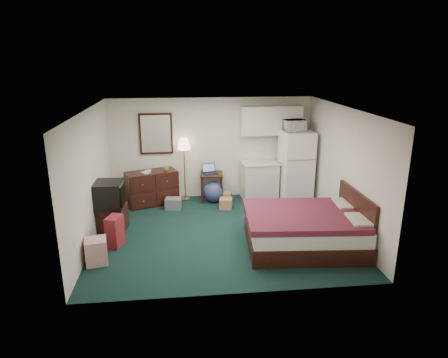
{
  "coord_description": "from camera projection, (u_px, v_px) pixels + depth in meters",
  "views": [
    {
      "loc": [
        -0.79,
        -7.46,
        3.44
      ],
      "look_at": [
        0.12,
        0.52,
        0.97
      ],
      "focal_mm": 32.0,
      "sensor_mm": 36.0,
      "label": 1
    }
  ],
  "objects": [
    {
      "name": "walls",
      "position": [
        221.0,
        173.0,
        7.82
      ],
      "size": [
        5.01,
        4.51,
        2.5
      ],
      "color": "white",
      "rests_on": "floor"
    },
    {
      "name": "suitcase",
      "position": [
        115.0,
        231.0,
        7.49
      ],
      "size": [
        0.33,
        0.42,
        0.59
      ],
      "primitive_type": null,
      "rotation": [
        0.0,
        0.0,
        -0.3
      ],
      "color": "maroon",
      "rests_on": "floor"
    },
    {
      "name": "microwave",
      "position": [
        294.0,
        124.0,
        9.43
      ],
      "size": [
        0.54,
        0.35,
        0.34
      ],
      "primitive_type": "imported",
      "rotation": [
        0.0,
        0.0,
        0.16
      ],
      "color": "white",
      "rests_on": "fridge"
    },
    {
      "name": "kitchen_counter",
      "position": [
        259.0,
        181.0,
        9.98
      ],
      "size": [
        0.88,
        0.69,
        0.92
      ],
      "primitive_type": null,
      "rotation": [
        0.0,
        0.0,
        0.06
      ],
      "color": "silver",
      "rests_on": "floor"
    },
    {
      "name": "laptop",
      "position": [
        210.0,
        169.0,
        9.76
      ],
      "size": [
        0.39,
        0.34,
        0.23
      ],
      "primitive_type": null,
      "rotation": [
        0.0,
        0.0,
        0.24
      ],
      "color": "black",
      "rests_on": "desk"
    },
    {
      "name": "exercise_ball",
      "position": [
        214.0,
        192.0,
        9.82
      ],
      "size": [
        0.54,
        0.54,
        0.52
      ],
      "primitive_type": "sphere",
      "rotation": [
        0.0,
        0.0,
        0.04
      ],
      "color": "navy",
      "rests_on": "floor"
    },
    {
      "name": "floor_lamp",
      "position": [
        185.0,
        170.0,
        9.83
      ],
      "size": [
        0.43,
        0.43,
        1.55
      ],
      "primitive_type": null,
      "rotation": [
        0.0,
        0.0,
        -0.34
      ],
      "color": "tan",
      "rests_on": "floor"
    },
    {
      "name": "dresser",
      "position": [
        152.0,
        188.0,
        9.62
      ],
      "size": [
        1.31,
        0.92,
        0.82
      ],
      "primitive_type": null,
      "rotation": [
        0.0,
        0.0,
        0.35
      ],
      "color": "black",
      "rests_on": "floor"
    },
    {
      "name": "book_b",
      "position": [
        144.0,
        167.0,
        9.47
      ],
      "size": [
        0.15,
        0.02,
        0.2
      ],
      "primitive_type": "imported",
      "rotation": [
        0.0,
        0.0,
        0.01
      ],
      "color": "tan",
      "rests_on": "dresser"
    },
    {
      "name": "fridge",
      "position": [
        296.0,
        167.0,
        9.71
      ],
      "size": [
        0.76,
        0.76,
        1.74
      ],
      "primitive_type": null,
      "rotation": [
        0.0,
        0.0,
        0.07
      ],
      "color": "white",
      "rests_on": "floor"
    },
    {
      "name": "upper_cabinets",
      "position": [
        271.0,
        120.0,
        9.74
      ],
      "size": [
        1.5,
        0.35,
        0.7
      ],
      "primitive_type": null,
      "color": "silver",
      "rests_on": "walls"
    },
    {
      "name": "book_a",
      "position": [
        142.0,
        169.0,
        9.3
      ],
      "size": [
        0.14,
        0.1,
        0.22
      ],
      "primitive_type": "imported",
      "rotation": [
        0.0,
        0.0,
        0.59
      ],
      "color": "tan",
      "rests_on": "dresser"
    },
    {
      "name": "desk",
      "position": [
        212.0,
        187.0,
        9.91
      ],
      "size": [
        0.58,
        0.58,
        0.69
      ],
      "primitive_type": null,
      "rotation": [
        0.0,
        0.0,
        -0.07
      ],
      "color": "black",
      "rests_on": "floor"
    },
    {
      "name": "file_bin",
      "position": [
        173.0,
        203.0,
        9.39
      ],
      "size": [
        0.4,
        0.33,
        0.26
      ],
      "primitive_type": null,
      "rotation": [
        0.0,
        0.0,
        -0.15
      ],
      "color": "slate",
      "rests_on": "floor"
    },
    {
      "name": "mirror",
      "position": [
        156.0,
        134.0,
        9.66
      ],
      "size": [
        0.8,
        0.06,
        1.0
      ],
      "primitive_type": null,
      "color": "white",
      "rests_on": "walls"
    },
    {
      "name": "bed",
      "position": [
        304.0,
        230.0,
        7.46
      ],
      "size": [
        2.23,
        1.8,
        0.68
      ],
      "primitive_type": null,
      "rotation": [
        0.0,
        0.0,
        -0.08
      ],
      "color": "#4D1625",
      "rests_on": "floor"
    },
    {
      "name": "tv_stand",
      "position": [
        113.0,
        218.0,
        8.18
      ],
      "size": [
        0.58,
        0.63,
        0.53
      ],
      "primitive_type": null,
      "rotation": [
        0.0,
        0.0,
        -0.11
      ],
      "color": "black",
      "rests_on": "floor"
    },
    {
      "name": "floor",
      "position": [
        221.0,
        232.0,
        8.18
      ],
      "size": [
        5.0,
        4.5,
        0.01
      ],
      "primitive_type": "cube",
      "color": "black",
      "rests_on": "ground"
    },
    {
      "name": "headboard",
      "position": [
        356.0,
        217.0,
        7.5
      ],
      "size": [
        0.06,
        1.56,
        1.0
      ],
      "primitive_type": null,
      "color": "black",
      "rests_on": "walls"
    },
    {
      "name": "ceiling",
      "position": [
        221.0,
        109.0,
        7.45
      ],
      "size": [
        5.0,
        4.5,
        0.01
      ],
      "primitive_type": "cube",
      "color": "white",
      "rests_on": "walls"
    },
    {
      "name": "crt_tv",
      "position": [
        109.0,
        195.0,
        7.99
      ],
      "size": [
        0.61,
        0.65,
        0.53
      ],
      "primitive_type": null,
      "rotation": [
        0.0,
        0.0,
        -0.06
      ],
      "color": "black",
      "rests_on": "tv_stand"
    },
    {
      "name": "cardboard_box_b",
      "position": [
        227.0,
        197.0,
        9.86
      ],
      "size": [
        0.27,
        0.29,
        0.24
      ],
      "primitive_type": null,
      "rotation": [
        0.0,
        0.0,
        -0.29
      ],
      "color": "tan",
      "rests_on": "floor"
    },
    {
      "name": "cardboard_box_a",
      "position": [
        226.0,
        204.0,
        9.4
      ],
      "size": [
        0.33,
        0.3,
        0.25
      ],
      "primitive_type": null,
      "rotation": [
        0.0,
        0.0,
        -0.19
      ],
      "color": "tan",
      "rests_on": "floor"
    },
    {
      "name": "mug",
      "position": [
        166.0,
        168.0,
        9.53
      ],
      "size": [
        0.15,
        0.12,
        0.13
      ],
      "primitive_type": "imported",
      "rotation": [
        0.0,
        0.0,
        0.12
      ],
      "color": "#568544",
      "rests_on": "dresser"
    },
    {
      "name": "retail_box",
      "position": [
        96.0,
        251.0,
        6.88
      ],
      "size": [
        0.42,
        0.42,
        0.45
      ],
      "primitive_type": null,
      "rotation": [
        0.0,
        0.0,
        0.19
      ],
      "color": "silver",
      "rests_on": "floor"
    }
  ]
}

